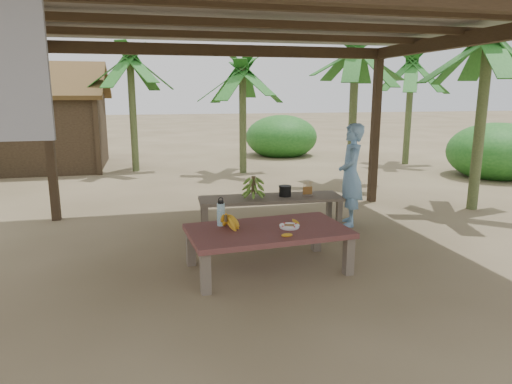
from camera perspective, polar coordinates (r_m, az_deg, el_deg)
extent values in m
plane|color=brown|center=(5.92, 0.14, -7.64)|extent=(80.00, 80.00, 0.00)
cube|color=black|center=(7.88, -24.47, 6.33)|extent=(0.13, 0.13, 2.70)
cube|color=black|center=(8.76, 14.68, 7.52)|extent=(0.13, 0.13, 2.70)
cube|color=black|center=(7.85, -3.99, 17.24)|extent=(5.80, 0.14, 0.18)
cube|color=black|center=(6.83, 24.77, 16.94)|extent=(0.14, 4.80, 0.18)
cube|color=slate|center=(5.64, 0.16, 21.49)|extent=(6.60, 5.60, 0.06)
cube|color=slate|center=(3.21, -28.49, 13.21)|extent=(0.45, 0.05, 0.85)
cube|color=brown|center=(4.74, -6.33, -10.09)|extent=(0.11, 0.11, 0.44)
cube|color=brown|center=(5.29, 11.50, -7.85)|extent=(0.11, 0.11, 0.44)
cube|color=brown|center=(5.51, -8.14, -6.88)|extent=(0.11, 0.11, 0.44)
cube|color=brown|center=(5.99, 7.55, -5.29)|extent=(0.11, 0.11, 0.44)
cube|color=maroon|center=(5.24, 1.48, -4.89)|extent=(1.87, 1.14, 0.06)
cube|color=brown|center=(6.72, -6.34, -3.48)|extent=(0.08, 0.08, 0.40)
cube|color=brown|center=(7.16, 10.34, -2.63)|extent=(0.08, 0.08, 0.40)
cube|color=brown|center=(7.17, -6.62, -2.50)|extent=(0.08, 0.08, 0.40)
cube|color=brown|center=(7.58, 9.12, -1.75)|extent=(0.08, 0.08, 0.40)
cube|color=brown|center=(7.03, 1.87, -0.82)|extent=(2.23, 0.71, 0.05)
cylinder|color=white|center=(5.26, 4.19, -4.44)|extent=(0.21, 0.21, 0.01)
cylinder|color=white|center=(5.26, 4.19, -4.27)|extent=(0.23, 0.23, 0.02)
cube|color=brown|center=(5.26, 4.19, -4.21)|extent=(0.13, 0.11, 0.02)
ellipsoid|color=gold|center=(4.93, 3.89, -5.40)|extent=(0.16, 0.11, 0.04)
ellipsoid|color=gold|center=(5.43, 4.98, -3.75)|extent=(0.09, 0.17, 0.04)
cylinder|color=teal|center=(5.33, -4.40, -2.81)|extent=(0.09, 0.09, 0.26)
cylinder|color=black|center=(5.30, -4.43, -1.27)|extent=(0.07, 0.07, 0.03)
torus|color=black|center=(5.29, -4.43, -0.96)|extent=(0.06, 0.01, 0.06)
cylinder|color=black|center=(7.07, 3.65, 0.10)|extent=(0.19, 0.19, 0.16)
imported|color=#6896C5|center=(7.13, 11.76, 2.09)|extent=(0.56, 0.67, 1.58)
cube|color=black|center=(13.82, -26.97, 6.74)|extent=(4.00, 3.00, 2.00)
cube|color=brown|center=(12.96, -28.42, 12.31)|extent=(4.40, 1.73, 1.00)
cube|color=brown|center=(14.62, -26.73, 12.31)|extent=(4.40, 1.73, 1.00)
cylinder|color=#596638|center=(10.51, 12.00, 9.13)|extent=(0.18, 0.18, 2.98)
cylinder|color=#596638|center=(11.64, -1.66, 8.76)|extent=(0.18, 0.18, 2.61)
cylinder|color=#596638|center=(12.29, -15.12, 9.29)|extent=(0.18, 0.18, 2.93)
cylinder|color=#596638|center=(8.77, 26.21, 7.42)|extent=(0.18, 0.18, 2.93)
cylinder|color=#596638|center=(13.83, 18.52, 9.18)|extent=(0.18, 0.18, 2.84)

